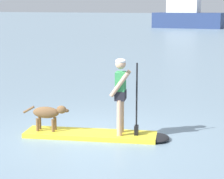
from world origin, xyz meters
The scene contains 5 objects.
ground_plane centered at (0.00, 0.00, 0.00)m, with size 400.00×400.00×0.00m, color gray.
paddleboard centered at (0.21, 0.08, 0.05)m, with size 3.25×1.73×0.10m.
person_paddler centered at (0.65, 0.23, 1.05)m, with size 0.67×0.58×1.66m.
dog centered at (-0.90, -0.32, 0.50)m, with size 1.02×0.44×0.58m.
moored_boat_port centered at (-15.24, 50.38, 1.69)m, with size 9.77×4.45×10.23m.
Camera 1 is at (4.83, -7.80, 2.82)m, focal length 68.94 mm.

